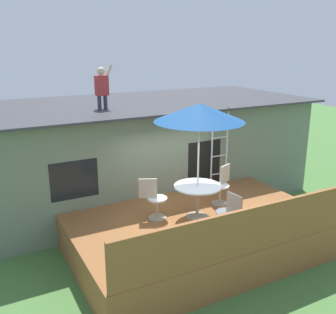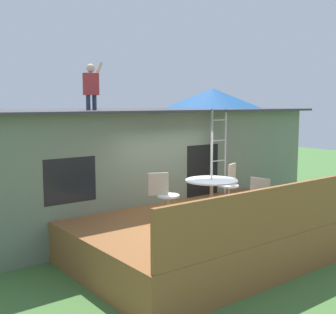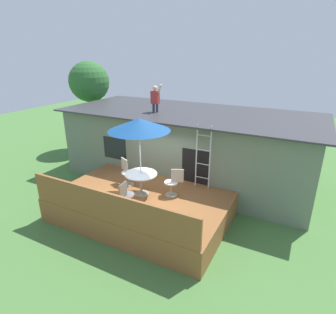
{
  "view_description": "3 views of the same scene",
  "coord_description": "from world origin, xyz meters",
  "px_view_note": "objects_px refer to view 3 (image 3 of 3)",
  "views": [
    {
      "loc": [
        -4.32,
        -6.72,
        4.52
      ],
      "look_at": [
        -0.19,
        1.06,
        1.94
      ],
      "focal_mm": 41.69,
      "sensor_mm": 36.0,
      "label": 1
    },
    {
      "loc": [
        -5.94,
        -6.24,
        3.06
      ],
      "look_at": [
        -0.59,
        0.68,
        1.98
      ],
      "focal_mm": 46.74,
      "sensor_mm": 36.0,
      "label": 2
    },
    {
      "loc": [
        4.48,
        -6.77,
        5.17
      ],
      "look_at": [
        0.35,
        1.16,
        1.78
      ],
      "focal_mm": 29.62,
      "sensor_mm": 36.0,
      "label": 3
    }
  ],
  "objects_px": {
    "patio_table": "(141,178)",
    "person_figure": "(155,97)",
    "patio_chair_right": "(173,183)",
    "patio_chair_left": "(127,172)",
    "patio_chair_near": "(126,196)",
    "step_ladder": "(203,157)",
    "backyard_tree": "(89,83)",
    "patio_umbrella": "(139,125)"
  },
  "relations": [
    {
      "from": "patio_table",
      "to": "person_figure",
      "type": "xyz_separation_m",
      "value": [
        -1.1,
        2.89,
        2.12
      ]
    },
    {
      "from": "person_figure",
      "to": "patio_chair_right",
      "type": "height_order",
      "value": "person_figure"
    },
    {
      "from": "person_figure",
      "to": "patio_chair_left",
      "type": "distance_m",
      "value": 3.36
    },
    {
      "from": "patio_chair_near",
      "to": "patio_table",
      "type": "bearing_deg",
      "value": 0.0
    },
    {
      "from": "patio_chair_near",
      "to": "step_ladder",
      "type": "bearing_deg",
      "value": -37.06
    },
    {
      "from": "person_figure",
      "to": "backyard_tree",
      "type": "height_order",
      "value": "backyard_tree"
    },
    {
      "from": "patio_chair_left",
      "to": "person_figure",
      "type": "bearing_deg",
      "value": 120.67
    },
    {
      "from": "step_ladder",
      "to": "patio_chair_left",
      "type": "bearing_deg",
      "value": -157.36
    },
    {
      "from": "patio_umbrella",
      "to": "patio_chair_left",
      "type": "relative_size",
      "value": 2.76
    },
    {
      "from": "patio_umbrella",
      "to": "patio_chair_right",
      "type": "xyz_separation_m",
      "value": [
        0.95,
        0.42,
        -1.89
      ]
    },
    {
      "from": "patio_chair_left",
      "to": "patio_chair_near",
      "type": "relative_size",
      "value": 1.0
    },
    {
      "from": "patio_umbrella",
      "to": "patio_chair_left",
      "type": "distance_m",
      "value": 2.12
    },
    {
      "from": "patio_table",
      "to": "patio_chair_right",
      "type": "distance_m",
      "value": 1.05
    },
    {
      "from": "patio_umbrella",
      "to": "patio_chair_right",
      "type": "height_order",
      "value": "patio_umbrella"
    },
    {
      "from": "person_figure",
      "to": "backyard_tree",
      "type": "relative_size",
      "value": 0.23
    },
    {
      "from": "person_figure",
      "to": "patio_chair_left",
      "type": "xyz_separation_m",
      "value": [
        0.23,
        -2.48,
        -2.25
      ]
    },
    {
      "from": "patio_table",
      "to": "patio_chair_left",
      "type": "bearing_deg",
      "value": 154.71
    },
    {
      "from": "person_figure",
      "to": "patio_chair_left",
      "type": "relative_size",
      "value": 1.21
    },
    {
      "from": "patio_umbrella",
      "to": "backyard_tree",
      "type": "distance_m",
      "value": 7.85
    },
    {
      "from": "patio_table",
      "to": "step_ladder",
      "type": "xyz_separation_m",
      "value": [
        1.56,
        1.42,
        0.51
      ]
    },
    {
      "from": "step_ladder",
      "to": "person_figure",
      "type": "height_order",
      "value": "person_figure"
    },
    {
      "from": "patio_chair_left",
      "to": "step_ladder",
      "type": "bearing_deg",
      "value": 47.94
    },
    {
      "from": "patio_umbrella",
      "to": "step_ladder",
      "type": "bearing_deg",
      "value": 42.32
    },
    {
      "from": "patio_umbrella",
      "to": "backyard_tree",
      "type": "xyz_separation_m",
      "value": [
        -6.23,
        4.75,
        0.5
      ]
    },
    {
      "from": "patio_chair_right",
      "to": "patio_chair_near",
      "type": "xyz_separation_m",
      "value": [
        -0.84,
        -1.43,
        0.0
      ]
    },
    {
      "from": "patio_table",
      "to": "patio_chair_left",
      "type": "xyz_separation_m",
      "value": [
        -0.86,
        0.41,
        -0.13
      ]
    },
    {
      "from": "patio_chair_near",
      "to": "patio_chair_left",
      "type": "bearing_deg",
      "value": 28.23
    },
    {
      "from": "patio_chair_left",
      "to": "patio_chair_right",
      "type": "xyz_separation_m",
      "value": [
        1.81,
        0.02,
        0.0
      ]
    },
    {
      "from": "patio_chair_right",
      "to": "backyard_tree",
      "type": "height_order",
      "value": "backyard_tree"
    },
    {
      "from": "step_ladder",
      "to": "backyard_tree",
      "type": "bearing_deg",
      "value": 156.83
    },
    {
      "from": "patio_chair_left",
      "to": "patio_chair_near",
      "type": "distance_m",
      "value": 1.72
    },
    {
      "from": "patio_chair_right",
      "to": "person_figure",
      "type": "bearing_deg",
      "value": -74.29
    },
    {
      "from": "step_ladder",
      "to": "backyard_tree",
      "type": "xyz_separation_m",
      "value": [
        -7.79,
        3.33,
        1.74
      ]
    },
    {
      "from": "patio_chair_left",
      "to": "backyard_tree",
      "type": "relative_size",
      "value": 0.19
    },
    {
      "from": "person_figure",
      "to": "patio_umbrella",
      "type": "bearing_deg",
      "value": -69.2
    },
    {
      "from": "patio_table",
      "to": "patio_umbrella",
      "type": "xyz_separation_m",
      "value": [
        0.0,
        0.0,
        1.76
      ]
    },
    {
      "from": "person_figure",
      "to": "patio_chair_right",
      "type": "bearing_deg",
      "value": -50.28
    },
    {
      "from": "patio_table",
      "to": "patio_chair_right",
      "type": "bearing_deg",
      "value": 24.01
    },
    {
      "from": "patio_table",
      "to": "patio_umbrella",
      "type": "bearing_deg",
      "value": 1.79
    },
    {
      "from": "patio_table",
      "to": "patio_chair_near",
      "type": "bearing_deg",
      "value": -83.72
    },
    {
      "from": "patio_umbrella",
      "to": "patio_chair_right",
      "type": "distance_m",
      "value": 2.16
    },
    {
      "from": "patio_table",
      "to": "backyard_tree",
      "type": "bearing_deg",
      "value": 142.68
    }
  ]
}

